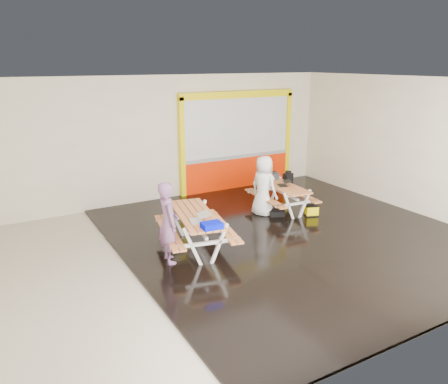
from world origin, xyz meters
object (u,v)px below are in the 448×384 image
picnic_table_right (282,191)px  person_right (264,186)px  backpack (288,179)px  picnic_table_left (196,222)px  dark_case (277,213)px  laptop_right (284,184)px  fluke_bag (312,211)px  laptop_left (199,219)px  person_left (168,223)px  toolbox (271,176)px  blue_pouch (212,225)px

picnic_table_right → person_right: 0.61m
person_right → backpack: person_right is taller
picnic_table_left → dark_case: bearing=17.0°
laptop_right → dark_case: (-0.38, -0.23, -0.66)m
fluke_bag → laptop_left: bearing=-167.6°
backpack → fluke_bag: 1.47m
person_left → laptop_left: bearing=-95.0°
toolbox → backpack: size_ratio=0.93×
person_right → laptop_right: bearing=-113.3°
blue_pouch → person_left: bearing=137.5°
laptop_left → person_left: bearing=168.0°
toolbox → backpack: 0.60m
backpack → fluke_bag: backpack is taller
fluke_bag → picnic_table_left: bearing=-174.0°
laptop_right → toolbox: bearing=85.0°
laptop_left → dark_case: size_ratio=1.17×
laptop_left → fluke_bag: laptop_left is taller
toolbox → laptop_left: bearing=-146.9°
toolbox → fluke_bag: bearing=-76.4°
blue_pouch → picnic_table_right: bearing=32.4°
picnic_table_left → backpack: size_ratio=5.12×
laptop_right → toolbox: size_ratio=1.00×
laptop_left → fluke_bag: 3.74m
picnic_table_right → person_left: bearing=-159.6°
backpack → dark_case: size_ratio=1.15×
blue_pouch → toolbox: size_ratio=0.93×
person_right → fluke_bag: person_right is taller
person_left → dark_case: person_left is taller
laptop_left → backpack: laptop_left is taller
person_right → fluke_bag: bearing=-143.9°
picnic_table_right → backpack: bearing=42.7°
fluke_bag → toolbox: bearing=103.6°
blue_pouch → laptop_left: bearing=94.9°
person_right → dark_case: (0.21, -0.31, -0.65)m
person_left → fluke_bag: bearing=-74.1°
backpack → dark_case: 1.47m
picnic_table_left → backpack: 4.10m
person_right → picnic_table_left: bearing=99.0°
picnic_table_left → picnic_table_right: picnic_table_left is taller
picnic_table_left → person_left: (-0.73, -0.30, 0.23)m
person_left → backpack: (4.45, 2.02, -0.19)m
person_right → laptop_left: (-2.62, -1.56, 0.10)m
person_left → dark_case: (3.43, 1.12, -0.74)m
person_left → laptop_left: (0.60, -0.13, 0.02)m
picnic_table_left → laptop_left: (-0.13, -0.42, 0.25)m
blue_pouch → backpack: (3.81, 2.61, -0.21)m
dark_case → person_right: bearing=123.9°
person_left → fluke_bag: (4.20, 0.66, -0.68)m
laptop_right → toolbox: (0.06, 0.65, 0.05)m
person_right → dark_case: bearing=-161.6°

